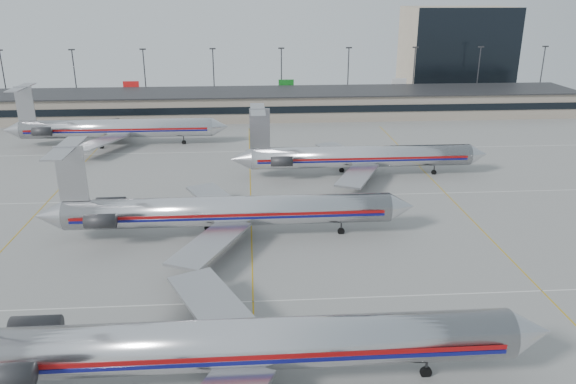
{
  "coord_description": "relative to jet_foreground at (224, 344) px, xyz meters",
  "views": [
    {
      "loc": [
        0.01,
        -39.37,
        29.44
      ],
      "look_at": [
        4.92,
        29.71,
        4.5
      ],
      "focal_mm": 35.0,
      "sensor_mm": 36.0,
      "label": 1
    }
  ],
  "objects": [
    {
      "name": "apron_markings",
      "position": [
        2.31,
        12.57,
        -3.81
      ],
      "size": [
        160.0,
        0.15,
        0.02
      ],
      "primitive_type": "cube",
      "color": "silver",
      "rests_on": "ground"
    },
    {
      "name": "jet_second_row",
      "position": [
        -1.31,
        28.48,
        -0.24
      ],
      "size": [
        47.16,
        27.77,
        12.34
      ],
      "color": "silver",
      "rests_on": "ground"
    },
    {
      "name": "jet_foreground",
      "position": [
        0.0,
        0.0,
        0.0
      ],
      "size": [
        50.32,
        29.63,
        13.17
      ],
      "color": "silver",
      "rests_on": "ground"
    },
    {
      "name": "jet_back_row",
      "position": [
        -24.79,
        75.04,
        -0.3
      ],
      "size": [
        44.31,
        27.25,
        12.11
      ],
      "color": "silver",
      "rests_on": "ground"
    },
    {
      "name": "jet_third_row",
      "position": [
        19.99,
        51.86,
        -0.39
      ],
      "size": [
        43.21,
        26.58,
        11.81
      ],
      "color": "silver",
      "rests_on": "ground"
    },
    {
      "name": "distant_building",
      "position": [
        64.31,
        130.57,
        8.68
      ],
      "size": [
        30.0,
        20.0,
        25.0
      ],
      "primitive_type": "cube",
      "color": "tan",
      "rests_on": "ground"
    },
    {
      "name": "light_mast_row",
      "position": [
        2.31,
        114.57,
        4.76
      ],
      "size": [
        163.6,
        0.4,
        15.28
      ],
      "color": "#38383D",
      "rests_on": "ground"
    },
    {
      "name": "terminal",
      "position": [
        2.31,
        100.55,
        -0.66
      ],
      "size": [
        162.0,
        17.0,
        6.25
      ],
      "color": "gray",
      "rests_on": "ground"
    },
    {
      "name": "ground",
      "position": [
        2.31,
        2.57,
        -3.82
      ],
      "size": [
        260.0,
        260.0,
        0.0
      ],
      "primitive_type": "plane",
      "color": "gray",
      "rests_on": "ground"
    }
  ]
}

